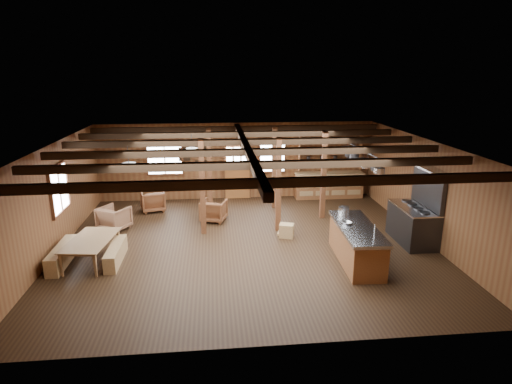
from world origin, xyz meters
The scene contains 22 objects.
room centered at (0.00, 0.00, 1.40)m, with size 10.04×9.04×2.84m.
ceiling_joists centered at (0.00, 0.18, 2.68)m, with size 9.80×8.82×0.18m.
timber_posts centered at (0.52, 2.08, 1.40)m, with size 3.95×2.35×2.80m.
back_door centered at (0.00, 4.45, 0.88)m, with size 1.02×0.08×2.15m.
window_back_left centered at (-2.60, 4.46, 1.60)m, with size 1.32×0.06×1.32m.
window_back_right centered at (1.30, 4.46, 1.60)m, with size 1.02×0.06×1.32m.
window_left centered at (-4.96, 0.50, 1.60)m, with size 0.14×1.24×1.32m.
notice_boards centered at (-1.50, 4.46, 1.64)m, with size 1.08×0.03×0.90m.
back_counter centered at (3.40, 4.20, 0.60)m, with size 2.55×0.60×2.45m.
pendant_lamps centered at (-2.25, 1.00, 2.25)m, with size 1.86×2.36×0.66m.
pot_rack centered at (3.17, 0.27, 2.27)m, with size 0.40×3.00×0.45m.
kitchen_island centered at (2.61, -1.34, 0.48)m, with size 0.99×2.54×1.20m.
step_stool centered at (1.17, 0.43, 0.20)m, with size 0.45×0.32×0.40m, color olive.
commercial_range centered at (4.64, -0.25, 0.68)m, with size 0.89×1.74×2.15m.
dining_table centered at (-3.90, -0.72, 0.31)m, with size 1.74×0.97×0.61m, color olive.
bench_wall centered at (-4.65, -0.72, 0.23)m, with size 0.31×1.64×0.45m, color olive.
bench_aisle centered at (-3.36, -0.72, 0.21)m, with size 0.29×1.53×0.42m, color olive.
armchair_a centered at (-2.94, 3.24, 0.35)m, with size 0.75×0.77×0.70m, color brown.
armchair_b centered at (-0.90, 2.03, 0.34)m, with size 0.73×0.75×0.69m, color brown.
armchair_c centered at (-3.87, 1.56, 0.36)m, with size 0.77×0.79×0.72m, color brown.
counter_pot centered at (2.57, -0.33, 1.03)m, with size 0.28×0.28×0.17m, color #B5B7BC.
bowl centered at (2.40, -1.16, 0.97)m, with size 0.24×0.24×0.06m, color silver.
Camera 1 is at (-0.86, -10.87, 4.66)m, focal length 30.00 mm.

